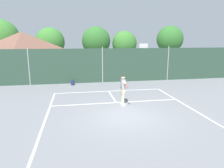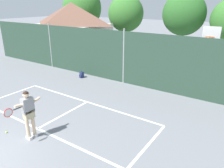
% 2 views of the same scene
% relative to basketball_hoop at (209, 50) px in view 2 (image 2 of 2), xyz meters
% --- Properties ---
extents(chainlink_fence, '(26.09, 0.09, 3.31)m').
position_rel_basketball_hoop_xyz_m(chainlink_fence, '(-4.44, -1.52, -0.73)').
color(chainlink_fence, '#284233').
rests_on(chainlink_fence, ground).
extents(basketball_hoop, '(0.90, 0.67, 3.55)m').
position_rel_basketball_hoop_xyz_m(basketball_hoop, '(0.00, 0.00, 0.00)').
color(basketball_hoop, '#284CB2').
rests_on(basketball_hoop, ground).
extents(clubhouse_building, '(6.36, 4.91, 4.73)m').
position_rel_basketball_hoop_xyz_m(clubhouse_building, '(-12.20, 2.23, 0.14)').
color(clubhouse_building, beige).
rests_on(clubhouse_building, ground).
extents(treeline_backdrop, '(27.09, 4.24, 6.46)m').
position_rel_basketball_hoop_xyz_m(treeline_backdrop, '(-6.61, 8.05, 1.52)').
color(treeline_backdrop, brown).
rests_on(treeline_backdrop, ground).
extents(tennis_player, '(0.28, 1.44, 1.85)m').
position_rel_basketball_hoop_xyz_m(tennis_player, '(-4.12, -8.55, -1.20)').
color(tennis_player, silver).
rests_on(tennis_player, ground).
extents(tennis_ball, '(0.07, 0.07, 0.07)m').
position_rel_basketball_hoop_xyz_m(tennis_ball, '(-5.19, -8.91, -2.28)').
color(tennis_ball, '#CCE033').
rests_on(tennis_ball, ground).
extents(backpack_navy, '(0.32, 0.30, 0.46)m').
position_rel_basketball_hoop_xyz_m(backpack_navy, '(-7.22, -2.28, -2.12)').
color(backpack_navy, navy).
rests_on(backpack_navy, ground).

